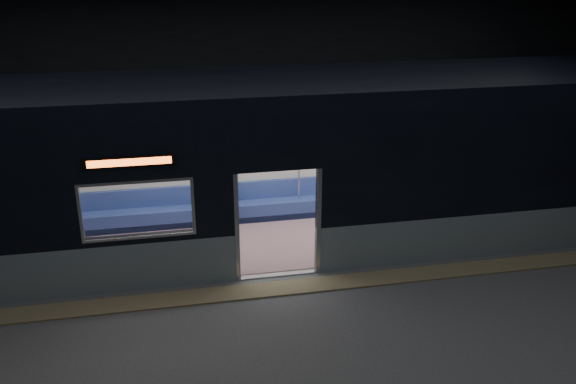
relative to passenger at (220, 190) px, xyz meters
name	(u,v)px	position (x,y,z in m)	size (l,w,h in m)	color
station_floor	(290,305)	(0.80, -3.55, -0.80)	(24.00, 14.00, 0.01)	#47494C
station_envelope	(290,90)	(0.80, -3.55, 2.87)	(24.00, 14.00, 5.00)	black
tactile_strip	(283,288)	(0.80, -3.00, -0.78)	(22.80, 0.50, 0.03)	#8C7F59
metro_car	(264,156)	(0.80, -1.00, 1.05)	(18.00, 3.04, 3.35)	gray
passenger	(220,190)	(0.00, 0.00, 0.00)	(0.39, 0.68, 1.36)	black
handbag	(223,199)	(0.02, -0.22, -0.12)	(0.27, 0.24, 0.14)	black
transit_map	(423,143)	(4.71, 0.31, 0.69)	(1.05, 0.03, 0.68)	white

